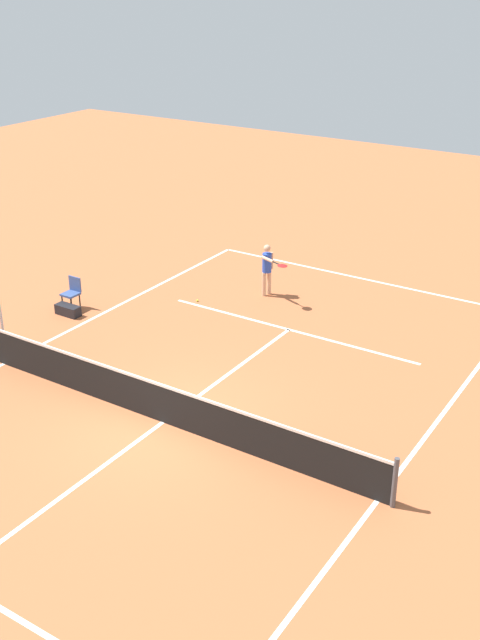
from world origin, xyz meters
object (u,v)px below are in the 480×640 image
object	(u,v)px
courtside_chair_mid	(72,292)
player_serving	(268,266)
equipment_bag	(68,310)
tennis_ball	(197,301)

from	to	relation	value
courtside_chair_mid	player_serving	bearing A→B (deg)	-137.46
player_serving	equipment_bag	bearing A→B (deg)	-22.68
courtside_chair_mid	equipment_bag	world-z (taller)	courtside_chair_mid
tennis_ball	courtside_chair_mid	world-z (taller)	courtside_chair_mid
player_serving	tennis_ball	world-z (taller)	player_serving
courtside_chair_mid	equipment_bag	size ratio (longest dim) A/B	1.25
tennis_ball	equipment_bag	xyz separation A→B (m)	(2.56, 2.80, 0.12)
equipment_bag	courtside_chair_mid	bearing A→B (deg)	-64.72
player_serving	tennis_ball	bearing A→B (deg)	-23.82
player_serving	courtside_chair_mid	distance (m)	5.82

